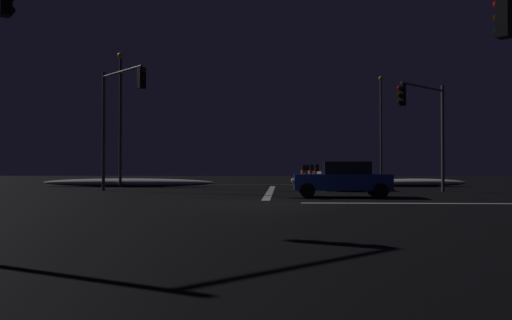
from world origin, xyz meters
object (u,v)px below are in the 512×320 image
at_px(sedan_orange, 310,172).
at_px(traffic_signal_ne, 425,116).
at_px(sedan_red, 325,174).
at_px(sedan_green, 341,176).
at_px(streetlamp_left_near, 121,109).
at_px(sedan_gray, 318,173).
at_px(sedan_blue_crossing, 343,179).
at_px(streetlamp_right_far, 381,121).
at_px(sedan_white, 332,175).
at_px(traffic_signal_nw, 118,106).

xyz_separation_m(sedan_orange, traffic_signal_ne, (4.57, -26.79, 3.21)).
bearing_deg(sedan_red, sedan_orange, 92.84).
bearing_deg(sedan_green, streetlamp_left_near, 165.93).
relative_size(sedan_green, sedan_gray, 1.00).
relative_size(sedan_gray, sedan_blue_crossing, 1.00).
xyz_separation_m(sedan_red, streetlamp_left_near, (-14.25, -8.65, 4.40)).
bearing_deg(sedan_blue_crossing, traffic_signal_ne, 41.55).
bearing_deg(streetlamp_right_far, streetlamp_left_near, -141.66).
relative_size(sedan_white, sedan_red, 1.00).
bearing_deg(sedan_red, sedan_blue_crossing, -92.38).
bearing_deg(streetlamp_right_far, sedan_red, -129.13).
height_order(sedan_gray, sedan_blue_crossing, same).
xyz_separation_m(sedan_white, sedan_blue_crossing, (-0.83, -13.72, 0.00)).
bearing_deg(sedan_green, sedan_blue_crossing, -96.05).
bearing_deg(traffic_signal_ne, sedan_gray, 100.92).
bearing_deg(sedan_orange, traffic_signal_ne, -80.31).
bearing_deg(traffic_signal_nw, streetlamp_left_near, 106.74).
distance_m(sedan_white, sedan_red, 5.67).
height_order(sedan_red, streetlamp_left_near, streetlamp_left_near).
distance_m(sedan_white, sedan_orange, 17.34).
bearing_deg(traffic_signal_nw, sedan_red, 50.77).
height_order(sedan_red, sedan_blue_crossing, same).
distance_m(sedan_blue_crossing, streetlamp_right_far, 28.03).
bearing_deg(traffic_signal_nw, sedan_gray, 59.95).
height_order(sedan_orange, sedan_blue_crossing, same).
bearing_deg(sedan_gray, traffic_signal_ne, -79.08).
distance_m(sedan_red, traffic_signal_nw, 19.85).
distance_m(sedan_green, traffic_signal_ne, 5.93).
bearing_deg(sedan_red, traffic_signal_ne, -75.21).
relative_size(sedan_red, traffic_signal_ne, 0.75).
bearing_deg(streetlamp_left_near, sedan_blue_crossing, -38.61).
relative_size(sedan_orange, traffic_signal_nw, 0.64).
distance_m(traffic_signal_nw, streetlamp_right_far, 28.97).
bearing_deg(traffic_signal_ne, streetlamp_right_far, 84.96).
xyz_separation_m(sedan_green, sedan_orange, (-0.53, 23.87, 0.00)).
xyz_separation_m(sedan_gray, traffic_signal_ne, (4.09, -21.19, 3.21)).
height_order(traffic_signal_ne, streetlamp_right_far, streetlamp_right_far).
xyz_separation_m(sedan_red, streetlamp_right_far, (5.98, 7.35, 4.95)).
xyz_separation_m(sedan_red, traffic_signal_ne, (4.00, -15.13, 3.21)).
bearing_deg(streetlamp_right_far, sedan_green, -107.12).
bearing_deg(sedan_green, traffic_signal_nw, -166.82).
relative_size(sedan_green, traffic_signal_nw, 0.64).
xyz_separation_m(sedan_gray, traffic_signal_nw, (-12.23, -21.14, 3.84)).
xyz_separation_m(sedan_green, traffic_signal_nw, (-12.27, -2.87, 3.84)).
bearing_deg(traffic_signal_ne, traffic_signal_nw, 179.83).
bearing_deg(sedan_orange, sedan_green, -88.72).
bearing_deg(traffic_signal_ne, sedan_blue_crossing, -138.45).
bearing_deg(streetlamp_right_far, sedan_blue_crossing, -104.24).
height_order(sedan_green, sedan_white, same).
relative_size(sedan_gray, traffic_signal_nw, 0.64).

